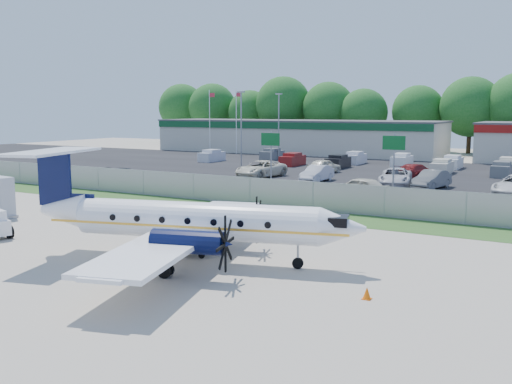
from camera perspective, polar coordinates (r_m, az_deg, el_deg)
The scene contains 26 objects.
ground at distance 27.46m, azimuth -6.17°, elevation -6.33°, with size 170.00×170.00×0.00m, color #B2A796.
grass_verge at distance 37.64m, azimuth 4.48°, elevation -2.31°, with size 170.00×4.00×0.02m, color #2D561E.
access_road at distance 44.00m, azimuth 8.31°, elevation -0.84°, with size 170.00×8.00×0.02m, color black.
parking_lot at distance 63.90m, azimuth 15.09°, elevation 1.78°, with size 170.00×32.00×0.02m, color black.
perimeter_fence at distance 39.27m, azimuth 5.72°, elevation -0.42°, with size 120.00×0.06×1.99m.
building_west at distance 92.54m, azimuth 4.01°, elevation 5.58°, with size 46.40×12.40×5.24m.
sign_left at distance 50.44m, azimuth 1.47°, elevation 4.51°, with size 1.80×0.26×5.00m.
sign_mid at distance 46.35m, azimuth 13.62°, elevation 3.96°, with size 1.80×0.26×5.00m.
flagpole_west at distance 92.27m, azimuth -4.62°, elevation 7.43°, with size 1.06×0.12×10.00m.
flagpole_east at distance 89.58m, azimuth -1.94°, elevation 7.43°, with size 1.06×0.12×10.00m.
light_pole_nw at distance 69.39m, azimuth -1.49°, elevation 6.87°, with size 0.90×0.35×9.09m.
light_pole_sw at distance 78.15m, azimuth 2.29°, elevation 7.02°, with size 0.90×0.35×9.09m.
tree_line at distance 97.10m, azimuth 20.07°, elevation 3.67°, with size 112.00×6.00×14.00m, color #195519, non-canonical shape.
aircraft at distance 26.00m, azimuth -6.66°, elevation -2.83°, with size 16.25×15.88×4.96m.
baggage_cart_far at distance 27.34m, azimuth -6.53°, elevation -5.50°, with size 1.98×1.65×0.89m.
cone_nose at distance 21.56m, azimuth 11.03°, elevation -9.92°, with size 0.33×0.33×0.46m.
cone_starboard_wing at distance 32.62m, azimuth 3.45°, elevation -3.52°, with size 0.36×0.36×0.52m.
road_car_west at distance 54.34m, azimuth -12.89°, elevation 0.75°, with size 2.10×5.17×1.50m, color black.
road_car_mid at distance 45.59m, azimuth 10.24°, elevation -0.58°, with size 1.95×4.85×1.65m, color beige.
parked_car_a at distance 58.65m, azimuth 0.49°, elevation 1.49°, with size 2.84×6.15×1.71m, color beige.
parked_car_b at distance 55.29m, azimuth 6.10°, elevation 1.04°, with size 1.67×4.78×1.58m, color silver.
parked_car_c at distance 53.32m, azimuth 13.75°, elevation 0.58°, with size 2.71×5.88×1.64m, color silver.
parked_car_d at distance 52.42m, azimuth 17.12°, elevation 0.32°, with size 1.71×4.91×1.62m, color #595B5E.
parked_car_f at distance 62.50m, azimuth 6.83°, elevation 1.85°, with size 1.89×4.69×1.60m, color beige.
parked_car_g at distance 58.70m, azimuth 15.63°, elevation 1.19°, with size 2.23×5.49×1.59m, color maroon.
far_parking_rows at distance 68.73m, azimuth 16.12°, elevation 2.16°, with size 56.00×10.00×1.60m, color gray, non-canonical shape.
Camera 1 is at (15.48, -21.61, 6.88)m, focal length 40.00 mm.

